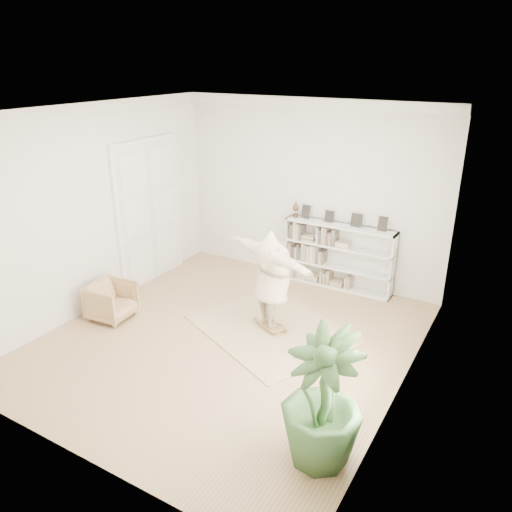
{
  "coord_description": "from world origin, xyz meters",
  "views": [
    {
      "loc": [
        3.93,
        -5.85,
        4.29
      ],
      "look_at": [
        0.29,
        0.4,
        1.39
      ],
      "focal_mm": 35.0,
      "sensor_mm": 36.0,
      "label": 1
    }
  ],
  "objects_px": {
    "person": "(272,278)",
    "houseplant": "(322,398)",
    "rocker_board": "(271,326)",
    "armchair": "(111,301)",
    "bookshelf": "(338,257)"
  },
  "relations": [
    {
      "from": "armchair",
      "to": "rocker_board",
      "type": "height_order",
      "value": "armchair"
    },
    {
      "from": "bookshelf",
      "to": "houseplant",
      "type": "height_order",
      "value": "houseplant"
    },
    {
      "from": "armchair",
      "to": "person",
      "type": "height_order",
      "value": "person"
    },
    {
      "from": "rocker_board",
      "to": "houseplant",
      "type": "height_order",
      "value": "houseplant"
    },
    {
      "from": "bookshelf",
      "to": "armchair",
      "type": "relative_size",
      "value": 3.05
    },
    {
      "from": "houseplant",
      "to": "bookshelf",
      "type": "bearing_deg",
      "value": 109.31
    },
    {
      "from": "rocker_board",
      "to": "person",
      "type": "xyz_separation_m",
      "value": [
        0.0,
        -0.0,
        0.89
      ]
    },
    {
      "from": "armchair",
      "to": "bookshelf",
      "type": "bearing_deg",
      "value": -47.97
    },
    {
      "from": "bookshelf",
      "to": "person",
      "type": "height_order",
      "value": "person"
    },
    {
      "from": "rocker_board",
      "to": "person",
      "type": "bearing_deg",
      "value": -28.9
    },
    {
      "from": "armchair",
      "to": "houseplant",
      "type": "relative_size",
      "value": 0.44
    },
    {
      "from": "person",
      "to": "houseplant",
      "type": "xyz_separation_m",
      "value": [
        1.86,
        -2.28,
        -0.13
      ]
    },
    {
      "from": "armchair",
      "to": "person",
      "type": "distance_m",
      "value": 2.89
    },
    {
      "from": "bookshelf",
      "to": "rocker_board",
      "type": "xyz_separation_m",
      "value": [
        -0.31,
        -2.16,
        -0.57
      ]
    },
    {
      "from": "armchair",
      "to": "houseplant",
      "type": "distance_m",
      "value": 4.68
    }
  ]
}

